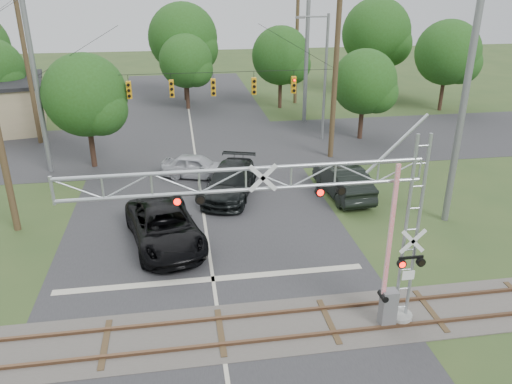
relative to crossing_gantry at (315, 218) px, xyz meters
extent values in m
plane|color=#2F4620|center=(-3.15, -1.64, -4.51)|extent=(160.00, 160.00, 0.00)
cube|color=#2C2C2F|center=(-3.15, 8.36, -4.50)|extent=(14.00, 90.00, 0.02)
cube|color=#2C2C2F|center=(-3.15, 22.36, -4.49)|extent=(90.00, 12.00, 0.02)
cube|color=#48453F|center=(-3.15, 0.36, -4.49)|extent=(90.00, 3.20, 0.05)
cube|color=brown|center=(-3.15, -0.36, -4.42)|extent=(90.00, 0.12, 0.14)
cube|color=brown|center=(-3.15, 1.08, -4.42)|extent=(90.00, 0.12, 0.14)
cylinder|color=gray|center=(3.46, 0.06, -4.36)|extent=(0.90, 0.90, 0.30)
cube|color=silver|center=(3.41, -0.24, -2.36)|extent=(0.45, 0.03, 0.35)
cube|color=slate|center=(2.87, -0.14, -3.76)|extent=(0.55, 0.45, 1.49)
cube|color=red|center=(2.62, -0.14, -0.72)|extent=(0.14, 0.09, 4.98)
cylinder|color=slate|center=(-12.65, 18.36, 1.24)|extent=(0.32, 0.32, 11.50)
cylinder|color=#45321F|center=(6.35, 18.36, 1.24)|extent=(0.36, 0.36, 11.50)
cylinder|color=black|center=(-3.15, 18.36, 1.64)|extent=(19.00, 0.03, 0.03)
cube|color=orange|center=(-9.82, 18.36, 0.69)|extent=(0.30, 0.30, 1.10)
cube|color=orange|center=(-7.15, 18.36, 0.69)|extent=(0.30, 0.30, 1.10)
cube|color=orange|center=(-4.48, 18.36, 0.69)|extent=(0.30, 0.30, 1.10)
cube|color=orange|center=(-1.82, 18.36, 0.69)|extent=(0.30, 0.30, 1.10)
cube|color=orange|center=(0.85, 18.36, 0.69)|extent=(0.30, 0.30, 1.10)
cube|color=orange|center=(3.52, 18.36, 0.69)|extent=(0.30, 0.30, 1.10)
imported|color=black|center=(-5.13, 7.32, -3.61)|extent=(4.27, 6.92, 1.79)
imported|color=black|center=(-1.44, 12.63, -3.63)|extent=(4.20, 6.51, 1.76)
imported|color=#B1B2B9|center=(-3.22, 15.84, -3.76)|extent=(4.73, 3.03, 1.50)
imported|color=black|center=(5.02, 11.61, -3.60)|extent=(2.26, 5.58, 1.80)
cylinder|color=slate|center=(6.92, 22.50, 0.19)|extent=(0.21, 0.21, 9.40)
cylinder|color=slate|center=(5.88, 22.50, 4.69)|extent=(2.09, 0.13, 0.13)
cube|color=slate|center=(4.83, 22.50, 4.63)|extent=(0.63, 0.26, 0.16)
cylinder|color=#45321F|center=(-14.80, 25.01, 1.08)|extent=(0.34, 0.34, 11.17)
cylinder|color=slate|center=(6.82, 27.87, 1.71)|extent=(0.34, 0.34, 12.43)
cylinder|color=slate|center=(9.33, 7.64, 1.65)|extent=(0.34, 0.34, 12.31)
cylinder|color=#45321F|center=(7.69, 35.17, 1.32)|extent=(0.34, 0.34, 11.66)
cylinder|color=#332117|center=(-19.27, 31.18, -2.84)|extent=(0.36, 0.36, 3.33)
cylinder|color=#332117|center=(-9.96, 18.92, -2.79)|extent=(0.36, 0.36, 3.44)
sphere|color=#214714|center=(-9.96, 18.92, 0.34)|extent=(5.31, 5.31, 5.31)
cylinder|color=#332117|center=(-3.17, 34.34, -2.89)|extent=(0.36, 0.36, 3.24)
sphere|color=#214714|center=(-3.17, 34.34, 0.06)|extent=(5.01, 5.01, 5.01)
cylinder|color=#332117|center=(-3.24, 38.20, -2.28)|extent=(0.36, 0.36, 4.45)
sphere|color=#214714|center=(-3.24, 38.20, 1.76)|extent=(6.87, 6.87, 6.87)
cylinder|color=#332117|center=(5.75, 33.37, -2.73)|extent=(0.36, 0.36, 3.55)
sphere|color=#214714|center=(5.75, 33.37, 0.50)|extent=(5.49, 5.49, 5.49)
cylinder|color=#332117|center=(9.94, 22.27, -2.92)|extent=(0.36, 0.36, 3.18)
sphere|color=#214714|center=(9.94, 22.27, -0.03)|extent=(4.91, 4.91, 4.91)
cylinder|color=#332117|center=(16.81, 37.75, -2.21)|extent=(0.36, 0.36, 4.60)
sphere|color=#214714|center=(16.81, 37.75, 1.98)|extent=(7.11, 7.11, 7.11)
cylinder|color=#332117|center=(20.78, 29.98, -2.59)|extent=(0.36, 0.36, 3.84)
sphere|color=#214714|center=(20.78, 29.98, 0.91)|extent=(5.94, 5.94, 5.94)
camera|label=1|loc=(-4.16, -14.05, 7.14)|focal=35.00mm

